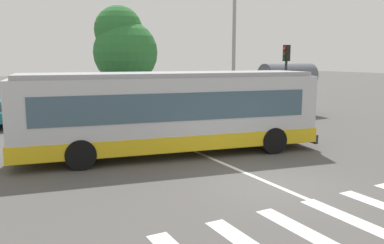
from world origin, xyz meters
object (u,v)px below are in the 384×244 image
parked_car_black (147,104)px  parked_car_white (182,101)px  parked_car_teal (1,111)px  twin_arm_street_lamp (234,22)px  bus_stop_shelter (288,77)px  traffic_light_far_corner (286,70)px  parked_car_blue (99,106)px  background_tree_right (124,46)px  parked_car_charcoal (58,109)px  city_transit_bus (170,112)px

parked_car_black → parked_car_white: (2.62, 0.36, 0.00)m
parked_car_teal → twin_arm_street_lamp: bearing=-18.4°
parked_car_white → bus_stop_shelter: 6.95m
traffic_light_far_corner → parked_car_blue: bearing=147.3°
parked_car_white → parked_car_teal: bearing=179.5°
background_tree_right → parked_car_black: bearing=-97.0°
parked_car_teal → parked_car_blue: size_ratio=0.98×
parked_car_charcoal → background_tree_right: (6.18, 6.58, 3.73)m
city_transit_bus → parked_car_blue: bearing=89.6°
parked_car_black → bus_stop_shelter: bearing=-24.7°
city_transit_bus → twin_arm_street_lamp: (6.95, 6.12, 4.03)m
city_transit_bus → parked_car_charcoal: city_transit_bus is taller
traffic_light_far_corner → twin_arm_street_lamp: size_ratio=0.48×
parked_car_blue → parked_car_white: (5.53, 0.02, 0.00)m
city_transit_bus → parked_car_black: size_ratio=2.51×
parked_car_teal → parked_car_charcoal: same height
parked_car_white → twin_arm_street_lamp: twin_arm_street_lamp is taller
traffic_light_far_corner → city_transit_bus: bearing=-155.6°
traffic_light_far_corner → parked_car_charcoal: bearing=153.9°
parked_car_charcoal → parked_car_black: size_ratio=1.01×
bus_stop_shelter → twin_arm_street_lamp: (-4.04, 0.08, 3.20)m
parked_car_black → bus_stop_shelter: 8.98m
twin_arm_street_lamp → traffic_light_far_corner: bearing=-40.6°
parked_car_teal → parked_car_white: (10.83, -0.09, 0.00)m
city_transit_bus → bus_stop_shelter: bearing=28.8°
parked_car_white → traffic_light_far_corner: traffic_light_far_corner is taller
bus_stop_shelter → twin_arm_street_lamp: bearing=178.9°
parked_car_teal → parked_car_white: 10.84m
twin_arm_street_lamp → parked_car_charcoal: bearing=158.1°
bus_stop_shelter → background_tree_right: background_tree_right is taller
parked_car_blue → parked_car_white: size_ratio=1.02×
parked_car_teal → background_tree_right: bearing=34.7°
parked_car_blue → background_tree_right: background_tree_right is taller
city_transit_bus → parked_car_black: bearing=73.0°
traffic_light_far_corner → bus_stop_shelter: 2.62m
parked_car_black → city_transit_bus: bearing=-107.0°
city_transit_bus → bus_stop_shelter: 12.57m
parked_car_blue → bus_stop_shelter: bus_stop_shelter is taller
parked_car_charcoal → parked_car_blue: same height
parked_car_black → background_tree_right: background_tree_right is taller
traffic_light_far_corner → bus_stop_shelter: (1.79, 1.85, -0.50)m
parked_car_charcoal → parked_car_white: size_ratio=1.02×
city_transit_bus → background_tree_right: bearing=77.0°
city_transit_bus → bus_stop_shelter: (11.00, 6.04, 0.83)m
parked_car_teal → parked_car_blue: same height
city_transit_bus → background_tree_right: background_tree_right is taller
parked_car_teal → parked_car_blue: (5.30, -0.11, 0.00)m
parked_car_blue → traffic_light_far_corner: traffic_light_far_corner is taller
city_transit_bus → parked_car_white: size_ratio=2.54×
bus_stop_shelter → background_tree_right: size_ratio=0.50×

